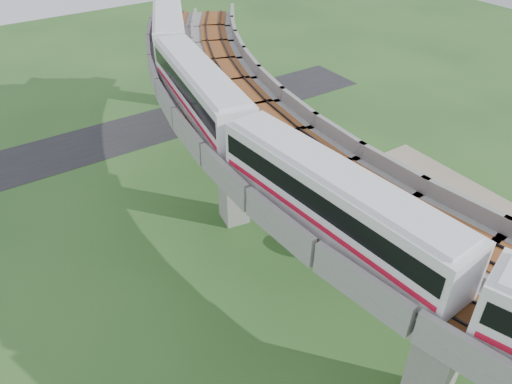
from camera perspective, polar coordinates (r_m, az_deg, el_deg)
ground at (r=36.82m, az=5.04°, el=-11.88°), size 160.00×160.00×0.00m
dirt_lot at (r=44.04m, az=21.27°, el=-5.23°), size 18.00×26.00×0.04m
asphalt_road at (r=58.21m, az=-13.53°, el=6.77°), size 60.00×8.00×0.03m
viaduct at (r=33.02m, az=11.10°, el=1.80°), size 19.58×73.98×11.40m
metro_train at (r=30.93m, az=3.95°, el=7.01°), size 11.78×61.28×3.64m
fence at (r=41.62m, az=15.78°, el=-5.28°), size 3.87×38.73×1.50m
tree_0 at (r=57.15m, az=0.62°, el=9.22°), size 2.52×2.52×2.84m
tree_1 at (r=48.69m, az=2.07°, el=4.21°), size 1.97×1.97×2.62m
tree_2 at (r=45.77m, az=3.25°, el=2.11°), size 2.91×2.91×3.13m
tree_3 at (r=38.88m, az=10.67°, el=-4.60°), size 2.86×2.86×3.58m
tree_4 at (r=37.76m, az=17.11°, el=-8.08°), size 2.75×2.75×3.12m
car_white at (r=40.40m, az=22.57°, el=-8.82°), size 1.45×3.18×1.06m
car_red at (r=44.73m, az=18.68°, el=-2.88°), size 3.78×2.35×1.18m
car_dark at (r=44.64m, az=15.76°, el=-2.32°), size 4.15×1.84×1.18m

